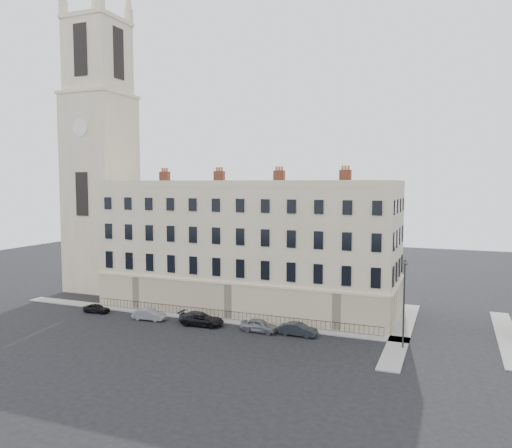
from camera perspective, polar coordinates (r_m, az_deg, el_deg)
The scene contains 14 objects.
ground at distance 50.69m, azimuth 0.22°, elevation -13.10°, with size 160.00×160.00×0.00m, color black.
terrace at distance 62.11m, azimuth -0.83°, elevation -2.70°, with size 36.22×12.22×17.00m.
church_tower at distance 75.87m, azimuth -17.35°, elevation 6.88°, with size 8.00×8.13×44.00m.
pavement_terrace at distance 59.13m, azimuth -7.15°, elevation -10.47°, with size 48.00×2.00×0.12m, color gray.
pavement_east_return at distance 55.29m, azimuth 16.34°, elevation -11.70°, with size 2.00×24.00×0.12m, color gray.
pavement_adjacent at distance 57.25m, azimuth 26.76°, elevation -11.45°, with size 2.00×20.00×0.12m, color gray.
railings at distance 57.58m, azimuth -3.41°, elevation -10.35°, with size 35.00×0.04×0.96m.
car_a at distance 63.44m, azimuth -17.75°, elevation -9.16°, with size 1.29×3.19×1.09m, color black.
car_b at distance 58.68m, azimuth -12.11°, elevation -10.08°, with size 1.34×3.84×1.27m, color gray.
car_c at distance 56.11m, azimuth -6.50°, elevation -10.65°, with size 1.88×4.64×1.35m, color #22222D.
car_d at distance 55.55m, azimuth -6.05°, elevation -10.84°, with size 2.10×4.56×1.27m, color black.
car_e at distance 53.02m, azimuth 0.39°, elevation -11.52°, with size 1.61×4.01×1.36m, color slate.
car_f at distance 51.98m, azimuth 4.83°, elevation -11.91°, with size 1.37×3.92×1.29m, color #1F2329.
streetlamp at distance 48.73m, azimuth 16.56°, elevation -8.33°, with size 0.46×1.81×8.42m.
Camera 1 is at (17.75, -44.88, 15.49)m, focal length 35.00 mm.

